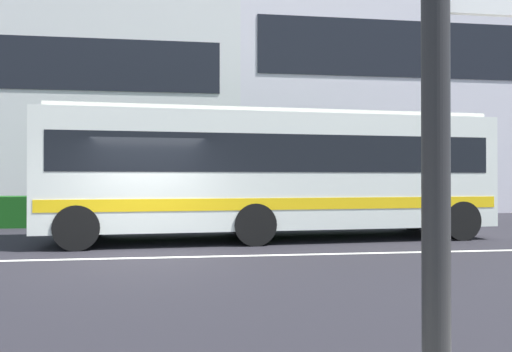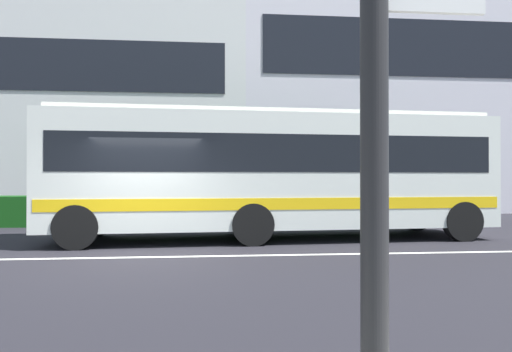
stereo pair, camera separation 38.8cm
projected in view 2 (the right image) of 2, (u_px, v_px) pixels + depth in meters
The scene contains 6 objects.
ground_plane at pixel (138, 257), 9.13m from camera, with size 160.00×160.00×0.00m, color black.
lane_centre_line at pixel (138, 257), 9.13m from camera, with size 60.00×0.16×0.01m, color silver.
hedge_row_far at pixel (164, 210), 15.71m from camera, with size 16.84×1.10×1.01m, color #144A14.
apartment_block_left at pixel (26, 105), 24.04m from camera, with size 22.50×10.80×10.93m.
apartment_block_right at pixel (401, 94), 25.96m from camera, with size 18.48×10.80×12.88m.
transit_bus at pixel (272, 170), 12.04m from camera, with size 11.49×3.28×3.30m.
Camera 2 is at (1.50, -9.32, 1.56)m, focal length 32.04 mm.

